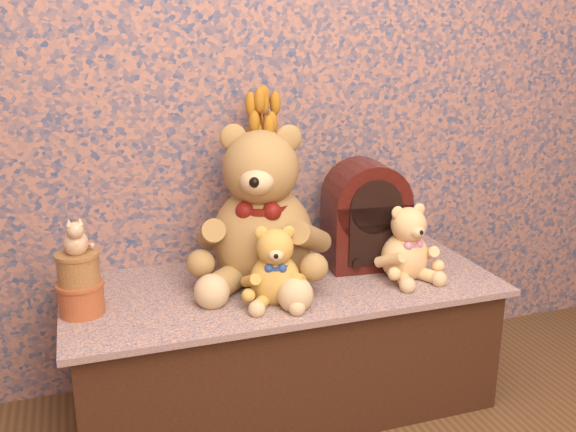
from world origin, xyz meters
The scene contains 10 objects.
display_shelf centered at (0.00, 1.21, 0.22)m, with size 1.38×0.60×0.44m, color navy.
teddy_large centered at (-0.05, 1.27, 0.71)m, with size 0.43×0.52×0.55m, color olive, non-canonical shape.
teddy_medium centered at (-0.07, 1.09, 0.56)m, with size 0.20×0.24×0.25m, color gold, non-canonical shape.
teddy_small centered at (0.40, 1.13, 0.57)m, with size 0.21×0.25×0.27m, color #DEAD69, non-canonical shape.
cathedral_radio centered at (0.32, 1.28, 0.62)m, with size 0.27×0.19×0.37m, color #3E110B, non-canonical shape.
ceramic_vase centered at (-0.01, 1.37, 0.53)m, with size 0.12×0.12×0.19m, color tan.
dried_stalks centered at (-0.01, 1.37, 0.83)m, with size 0.22×0.22×0.41m, color #B8711D, non-canonical shape.
biscuit_tin_lower centered at (-0.62, 1.18, 0.48)m, with size 0.13×0.13×0.09m, color #CE7E3C.
biscuit_tin_upper centered at (-0.62, 1.18, 0.57)m, with size 0.12×0.12×0.09m, color tan.
cat_figurine centered at (-0.62, 1.18, 0.68)m, with size 0.08×0.09×0.11m, color silver, non-canonical shape.
Camera 1 is at (-0.59, -0.60, 1.24)m, focal length 39.62 mm.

